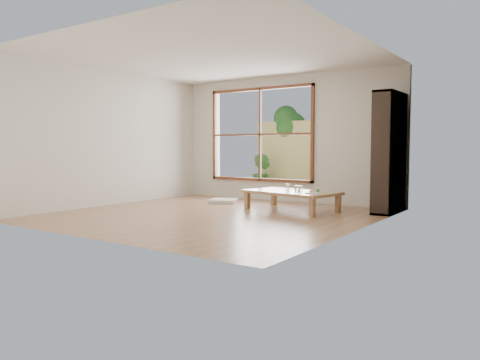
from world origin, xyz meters
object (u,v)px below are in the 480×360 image
object	(u,v)px
low_table	(291,193)
food_tray	(314,192)
bookshelf	(389,153)
garden_bench	(274,183)

from	to	relation	value
low_table	food_tray	world-z (taller)	food_tray
bookshelf	food_tray	world-z (taller)	bookshelf
bookshelf	food_tray	distance (m)	1.48
low_table	bookshelf	distance (m)	1.81
food_tray	garden_bench	world-z (taller)	food_tray
low_table	bookshelf	xyz separation A→B (m)	(1.49, 0.72, 0.72)
bookshelf	food_tray	bearing A→B (deg)	-136.72
low_table	food_tray	size ratio (longest dim) A/B	6.10
garden_bench	bookshelf	bearing A→B (deg)	-3.57
bookshelf	garden_bench	size ratio (longest dim) A/B	1.86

